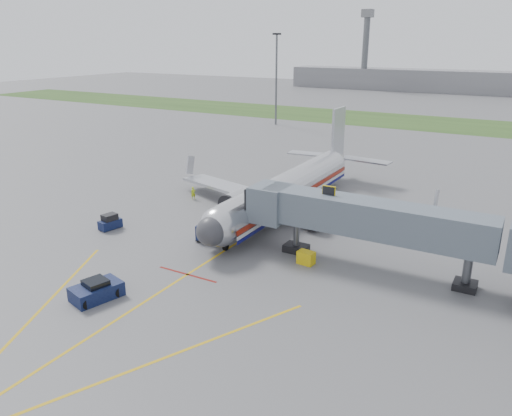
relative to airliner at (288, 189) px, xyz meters
The scene contains 16 objects.
ground 15.48m from the airliner, 90.01° to the right, with size 400.00×400.00×0.00m, color #565659.
grass_strip 74.80m from the airliner, 90.00° to the left, with size 300.00×25.00×0.01m, color #2D4C1E.
apron_markings 22.80m from the airliner, 90.01° to the right, with size 21.52×50.00×0.01m.
airliner is the anchor object (origin of this frame).
jet_bridge 16.54m from the airliner, 38.56° to the right, with size 25.30×4.00×6.90m.
light_mast_left 62.96m from the airliner, 118.72° to the left, with size 2.00×0.44×20.40m.
distant_terminal 155.08m from the airliner, 93.70° to the left, with size 120.00×14.00×8.00m, color slate.
control_tower 155.70m from the airliner, 104.96° to the left, with size 4.00×4.00×30.00m.
pushback_tug 26.34m from the airliner, 97.89° to the right, with size 3.19×4.19×1.55m.
baggage_tug 20.07m from the airliner, 133.39° to the right, with size 1.65×2.51×1.62m.
baggage_cart_a 4.81m from the airliner, 132.15° to the right, with size 2.12×2.12×1.72m.
baggage_cart_b 4.77m from the airliner, 140.94° to the right, with size 1.71×1.71×1.49m.
baggage_cart_c 12.75m from the airliner, 103.77° to the right, with size 1.83×1.83×1.69m.
belt_loader 4.36m from the airliner, 131.28° to the right, with size 1.86×4.35×2.07m.
ground_power_cart 14.73m from the airliner, 57.14° to the right, with size 1.56×1.12×1.17m.
ramp_worker 12.48m from the airliner, behind, with size 0.58×0.38×1.60m, color #B3D118.
Camera 1 is at (24.16, -34.59, 19.08)m, focal length 35.00 mm.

